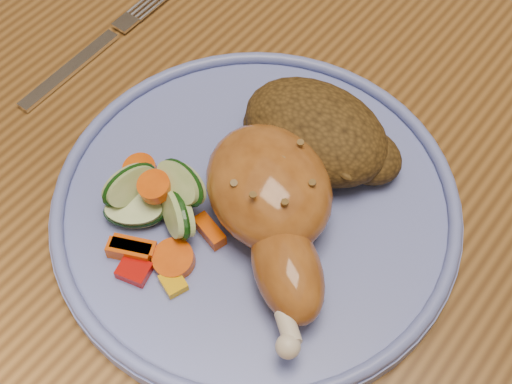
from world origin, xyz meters
TOP-DOWN VIEW (x-y plane):
  - dining_table at (0.00, 0.00)m, footprint 0.90×1.40m
  - plate at (-0.05, -0.08)m, footprint 0.30×0.30m
  - plate_rim at (-0.05, -0.08)m, footprint 0.30×0.30m
  - chicken_leg at (-0.03, -0.09)m, footprint 0.16×0.15m
  - rice_pilaf at (-0.05, -0.01)m, footprint 0.13×0.09m
  - vegetable_pile at (-0.10, -0.13)m, footprint 0.10×0.10m
  - fork at (-0.26, -0.04)m, footprint 0.02×0.15m

SIDE VIEW (x-z plane):
  - dining_table at x=0.00m, z-range 0.29..1.04m
  - fork at x=-0.26m, z-range 0.75..0.76m
  - plate at x=-0.05m, z-range 0.75..0.76m
  - plate_rim at x=-0.05m, z-range 0.76..0.77m
  - vegetable_pile at x=-0.10m, z-range 0.75..0.80m
  - rice_pilaf at x=-0.05m, z-range 0.76..0.81m
  - chicken_leg at x=-0.03m, z-range 0.76..0.82m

